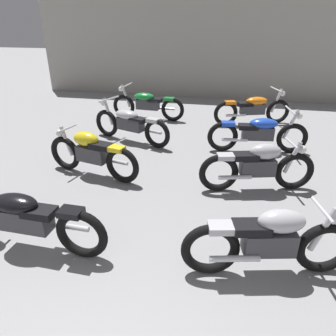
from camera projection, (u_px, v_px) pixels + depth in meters
back_wall at (213, 46)px, 10.96m from camera, size 12.95×0.24×3.60m
motorcycle_left_row_1 at (24, 218)px, 3.86m from camera, size 2.17×0.68×0.97m
motorcycle_left_row_2 at (91, 153)px, 5.71m from camera, size 1.94×0.63×0.88m
motorcycle_left_row_3 at (130, 123)px, 7.33m from camera, size 2.08×0.95×0.97m
motorcycle_left_row_4 at (147, 104)px, 9.02m from camera, size 2.17×0.68×0.97m
motorcycle_right_row_1 at (270, 240)px, 3.46m from camera, size 1.94×0.67×0.88m
motorcycle_right_row_2 at (258, 166)px, 5.21m from camera, size 1.93×0.70×0.88m
motorcycle_right_row_3 at (258, 132)px, 6.75m from camera, size 2.16×0.70×0.97m
motorcycle_right_row_4 at (253, 108)px, 8.56m from camera, size 2.08×0.95×0.97m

